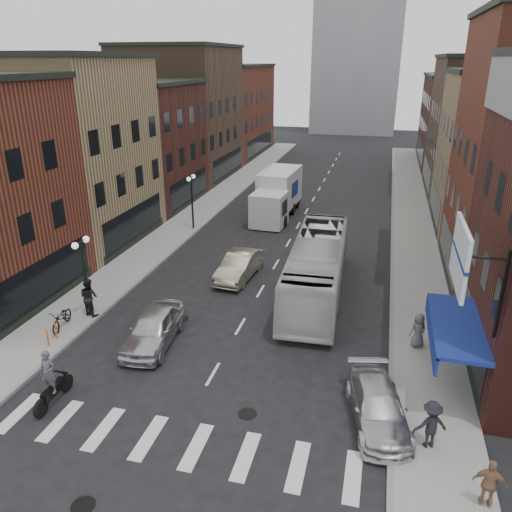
% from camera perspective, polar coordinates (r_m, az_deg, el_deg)
% --- Properties ---
extents(ground, '(160.00, 160.00, 0.00)m').
position_cam_1_polar(ground, '(20.08, -5.91, -14.86)').
color(ground, black).
rests_on(ground, ground).
extents(sidewalk_left, '(3.00, 74.00, 0.15)m').
position_cam_1_polar(sidewalk_left, '(41.48, -6.59, 4.91)').
color(sidewalk_left, gray).
rests_on(sidewalk_left, ground).
extents(sidewalk_right, '(3.00, 74.00, 0.15)m').
position_cam_1_polar(sidewalk_right, '(38.97, 17.53, 2.92)').
color(sidewalk_right, gray).
rests_on(sidewalk_right, ground).
extents(curb_left, '(0.20, 74.00, 0.16)m').
position_cam_1_polar(curb_left, '(41.01, -4.62, 4.67)').
color(curb_left, gray).
rests_on(curb_left, ground).
extents(curb_right, '(0.20, 74.00, 0.16)m').
position_cam_1_polar(curb_right, '(38.92, 15.32, 3.02)').
color(curb_right, gray).
rests_on(curb_right, ground).
extents(crosswalk_stripes, '(12.00, 2.20, 0.01)m').
position_cam_1_polar(crosswalk_stripes, '(17.94, -9.40, -20.28)').
color(crosswalk_stripes, silver).
rests_on(crosswalk_stripes, ground).
extents(bldg_left_mid_a, '(10.30, 10.20, 12.30)m').
position_cam_1_polar(bldg_left_mid_a, '(36.26, -21.47, 11.03)').
color(bldg_left_mid_a, '#9E8457').
rests_on(bldg_left_mid_a, ground).
extents(bldg_left_mid_b, '(10.30, 10.20, 10.30)m').
position_cam_1_polar(bldg_left_mid_b, '(44.82, -13.92, 12.34)').
color(bldg_left_mid_b, '#421B17').
rests_on(bldg_left_mid_b, ground).
extents(bldg_left_far_a, '(10.30, 12.20, 13.30)m').
position_cam_1_polar(bldg_left_far_a, '(54.50, -8.54, 15.86)').
color(bldg_left_far_a, '#4A3525').
rests_on(bldg_left_far_a, ground).
extents(bldg_left_far_b, '(10.30, 16.20, 11.30)m').
position_cam_1_polar(bldg_left_far_b, '(67.67, -3.79, 16.27)').
color(bldg_left_far_b, brown).
rests_on(bldg_left_far_b, ground).
extents(bldg_right_far_a, '(10.30, 12.20, 12.30)m').
position_cam_1_polar(bldg_right_far_a, '(51.18, 25.24, 13.18)').
color(bldg_right_far_a, '#4A3525').
rests_on(bldg_right_far_a, ground).
extents(bldg_right_far_b, '(10.30, 16.20, 10.30)m').
position_cam_1_polar(bldg_right_far_b, '(65.03, 23.09, 14.00)').
color(bldg_right_far_b, '#421B17').
rests_on(bldg_right_far_b, ground).
extents(awning_blue, '(1.80, 5.00, 0.78)m').
position_cam_1_polar(awning_blue, '(20.07, 21.43, -7.54)').
color(awning_blue, navy).
rests_on(awning_blue, ground).
extents(billboard_sign, '(1.52, 3.00, 3.70)m').
position_cam_1_polar(billboard_sign, '(16.79, 22.56, -0.20)').
color(billboard_sign, black).
rests_on(billboard_sign, ground).
extents(streetlamp_near, '(0.32, 1.22, 4.11)m').
position_cam_1_polar(streetlamp_near, '(24.93, -19.13, -0.77)').
color(streetlamp_near, black).
rests_on(streetlamp_near, ground).
extents(streetlamp_far, '(0.32, 1.22, 4.11)m').
position_cam_1_polar(streetlamp_far, '(36.75, -7.37, 7.28)').
color(streetlamp_far, black).
rests_on(streetlamp_far, ground).
extents(bike_rack, '(0.08, 0.68, 0.80)m').
position_cam_1_polar(bike_rack, '(24.07, -22.29, -8.30)').
color(bike_rack, '#D8590C').
rests_on(bike_rack, sidewalk_left).
extents(box_truck, '(2.83, 8.36, 3.59)m').
position_cam_1_polar(box_truck, '(40.11, 2.39, 6.97)').
color(box_truck, silver).
rests_on(box_truck, ground).
extents(motorcycle_rider, '(0.63, 2.22, 2.26)m').
position_cam_1_polar(motorcycle_rider, '(20.08, -22.47, -12.95)').
color(motorcycle_rider, black).
rests_on(motorcycle_rider, ground).
extents(transit_bus, '(3.08, 11.41, 3.15)m').
position_cam_1_polar(transit_bus, '(26.67, 6.97, -1.33)').
color(transit_bus, silver).
rests_on(transit_bus, ground).
extents(sedan_left_near, '(2.25, 4.74, 1.57)m').
position_cam_1_polar(sedan_left_near, '(22.80, -11.64, -8.07)').
color(sedan_left_near, silver).
rests_on(sedan_left_near, ground).
extents(sedan_left_far, '(1.95, 4.62, 1.48)m').
position_cam_1_polar(sedan_left_far, '(28.85, -1.93, -1.15)').
color(sedan_left_far, '#B5AC93').
rests_on(sedan_left_far, ground).
extents(curb_car, '(2.75, 4.71, 1.28)m').
position_cam_1_polar(curb_car, '(18.59, 13.72, -16.39)').
color(curb_car, '#BABBBF').
rests_on(curb_car, ground).
extents(parked_bicycle, '(0.99, 1.98, 1.00)m').
position_cam_1_polar(parked_bicycle, '(25.10, -21.30, -6.63)').
color(parked_bicycle, black).
rests_on(parked_bicycle, sidewalk_left).
extents(ped_left_solo, '(1.03, 0.74, 1.91)m').
position_cam_1_polar(ped_left_solo, '(25.69, -18.55, -4.44)').
color(ped_left_solo, black).
rests_on(ped_left_solo, sidewalk_left).
extents(ped_right_a, '(1.21, 0.87, 1.69)m').
position_cam_1_polar(ped_right_a, '(17.77, 19.35, -17.71)').
color(ped_right_a, black).
rests_on(ped_right_a, sidewalk_right).
extents(ped_right_b, '(0.98, 0.59, 1.57)m').
position_cam_1_polar(ped_right_b, '(16.52, 25.16, -22.49)').
color(ped_right_b, '#926A4A').
rests_on(ped_right_b, sidewalk_right).
extents(ped_right_c, '(0.92, 0.83, 1.57)m').
position_cam_1_polar(ped_right_c, '(22.97, 18.06, -8.06)').
color(ped_right_c, '#54565B').
rests_on(ped_right_c, sidewalk_right).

